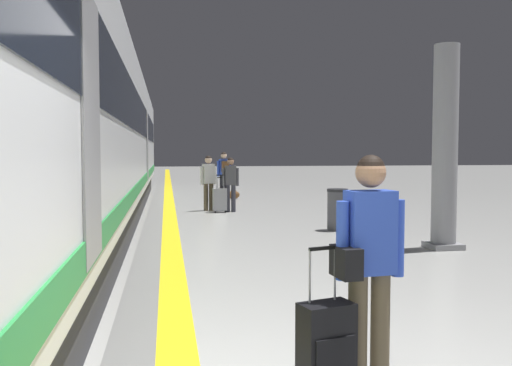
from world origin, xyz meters
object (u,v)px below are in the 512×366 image
at_px(suitcase_far, 220,199).
at_px(waste_bin, 337,209).
at_px(passenger_far, 231,180).
at_px(passenger_mid, 224,171).
at_px(passenger_near, 208,179).
at_px(high_speed_train, 44,105).
at_px(suitcase_near, 220,200).
at_px(rolling_suitcase_foreground, 327,346).
at_px(platform_pillar, 445,152).
at_px(duffel_bag_mid, 234,195).
at_px(traveller_foreground, 368,254).

relative_size(suitcase_far, waste_bin, 1.18).
bearing_deg(passenger_far, passenger_mid, 86.41).
bearing_deg(passenger_near, suitcase_far, -62.58).
bearing_deg(high_speed_train, passenger_far, 56.86).
height_order(suitcase_near, passenger_mid, passenger_mid).
bearing_deg(high_speed_train, passenger_near, 62.83).
bearing_deg(rolling_suitcase_foreground, platform_pillar, 55.29).
bearing_deg(duffel_bag_mid, passenger_far, -98.05).
distance_m(rolling_suitcase_foreground, passenger_far, 11.95).
bearing_deg(traveller_foreground, passenger_far, 88.25).
bearing_deg(rolling_suitcase_foreground, waste_bin, 71.90).
relative_size(traveller_foreground, platform_pillar, 0.47).
xyz_separation_m(rolling_suitcase_foreground, suitcase_near, (0.42, 12.22, -0.04)).
bearing_deg(passenger_mid, passenger_near, -102.21).
relative_size(high_speed_train, suitcase_far, 33.40).
relative_size(platform_pillar, waste_bin, 3.96).
bearing_deg(platform_pillar, duffel_bag_mid, 102.99).
bearing_deg(traveller_foreground, waste_bin, 73.93).
bearing_deg(passenger_far, suitcase_far, -162.86).
relative_size(duffel_bag_mid, waste_bin, 0.48).
bearing_deg(suitcase_far, duffel_bag_mid, 78.02).
height_order(high_speed_train, suitcase_near, high_speed_train).
distance_m(passenger_near, passenger_mid, 4.14).
bearing_deg(traveller_foreground, passenger_mid, 87.74).
relative_size(suitcase_near, platform_pillar, 0.27).
bearing_deg(passenger_near, traveller_foreground, -88.91).
relative_size(suitcase_near, passenger_mid, 0.58).
xyz_separation_m(platform_pillar, waste_bin, (-1.18, 2.47, -1.27)).
bearing_deg(rolling_suitcase_foreground, high_speed_train, 117.11).
bearing_deg(duffel_bag_mid, passenger_near, -107.44).
bearing_deg(passenger_mid, platform_pillar, -75.74).
distance_m(passenger_near, suitcase_near, 0.69).
xyz_separation_m(rolling_suitcase_foreground, passenger_near, (0.10, 12.35, 0.56)).
distance_m(traveller_foreground, rolling_suitcase_foreground, 0.71).
relative_size(high_speed_train, suitcase_near, 36.30).
bearing_deg(rolling_suitcase_foreground, suitcase_far, 88.18).
distance_m(suitcase_near, suitcase_far, 0.41).
bearing_deg(waste_bin, passenger_far, 115.20).
height_order(suitcase_far, platform_pillar, platform_pillar).
bearing_deg(suitcase_far, passenger_far, 17.14).
bearing_deg(duffel_bag_mid, waste_bin, -81.09).
bearing_deg(suitcase_far, passenger_mid, 82.51).
height_order(passenger_far, suitcase_far, passenger_far).
bearing_deg(high_speed_train, suitcase_far, 58.69).
distance_m(traveller_foreground, passenger_far, 11.83).
xyz_separation_m(high_speed_train, suitcase_near, (3.54, 6.14, -2.18)).
xyz_separation_m(high_speed_train, passenger_far, (3.81, 5.84, -1.60)).
distance_m(passenger_mid, duffel_bag_mid, 0.95).
relative_size(passenger_mid, duffel_bag_mid, 3.86).
xyz_separation_m(suitcase_near, passenger_mid, (0.56, 4.18, 0.68)).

